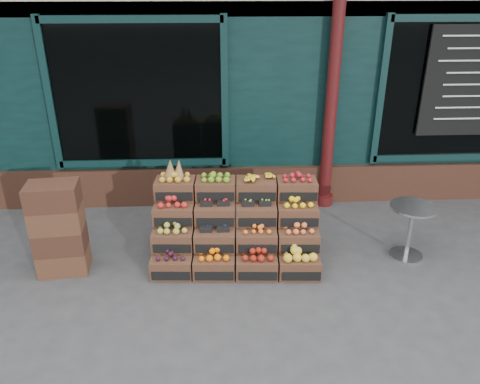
{
  "coord_description": "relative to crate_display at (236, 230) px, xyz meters",
  "views": [
    {
      "loc": [
        -0.47,
        -4.59,
        3.28
      ],
      "look_at": [
        -0.2,
        0.7,
        0.85
      ],
      "focal_mm": 35.0,
      "sensor_mm": 36.0,
      "label": 1
    }
  ],
  "objects": [
    {
      "name": "ground",
      "position": [
        0.26,
        -0.56,
        -0.39
      ],
      "size": [
        60.0,
        60.0,
        0.0
      ],
      "primitive_type": "plane",
      "color": "#3D3D3F",
      "rests_on": "ground"
    },
    {
      "name": "crate_display",
      "position": [
        0.0,
        0.0,
        0.0
      ],
      "size": [
        2.07,
        1.09,
        1.27
      ],
      "rotation": [
        0.0,
        0.0,
        -0.05
      ],
      "color": "#502F1F",
      "rests_on": "ground"
    },
    {
      "name": "bistro_table",
      "position": [
        2.2,
        -0.11,
        0.06
      ],
      "size": [
        0.57,
        0.57,
        0.72
      ],
      "rotation": [
        0.0,
        0.0,
        0.29
      ],
      "color": "#B9BCC0",
      "rests_on": "ground"
    },
    {
      "name": "shopkeeper",
      "position": [
        -0.86,
        2.12,
        0.72
      ],
      "size": [
        0.89,
        0.67,
        2.22
      ],
      "primitive_type": "imported",
      "rotation": [
        0.0,
        0.0,
        3.33
      ],
      "color": "#18552A",
      "rests_on": "ground"
    },
    {
      "name": "shop_facade",
      "position": [
        0.27,
        4.55,
        2.01
      ],
      "size": [
        12.0,
        6.24,
        4.8
      ],
      "color": "black",
      "rests_on": "ground"
    },
    {
      "name": "spare_crates",
      "position": [
        -2.11,
        -0.2,
        0.19
      ],
      "size": [
        0.61,
        0.46,
        1.15
      ],
      "rotation": [
        0.0,
        0.0,
        0.1
      ],
      "color": "#502F1F",
      "rests_on": "ground"
    }
  ]
}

